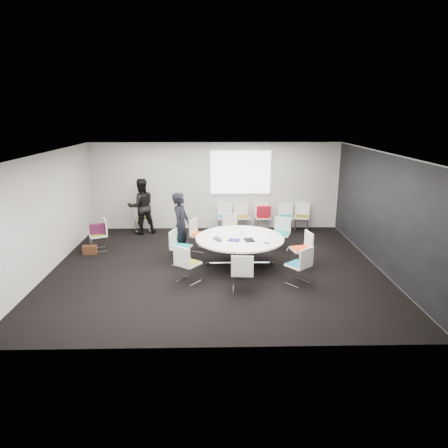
{
  "coord_description": "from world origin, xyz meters",
  "views": [
    {
      "loc": [
        -0.02,
        -9.23,
        3.7
      ],
      "look_at": [
        0.2,
        0.4,
        1.0
      ],
      "focal_mm": 32.0,
      "sensor_mm": 36.0,
      "label": 1
    }
  ],
  "objects_px": {
    "chair_back_d": "(285,222)",
    "cup": "(241,232)",
    "chair_ring_a": "(301,256)",
    "conference_table": "(240,245)",
    "chair_ring_d": "(200,241)",
    "chair_ring_f": "(188,271)",
    "chair_ring_e": "(181,254)",
    "chair_spare_left": "(99,241)",
    "person_main": "(181,225)",
    "maroon_bag": "(98,229)",
    "chair_ring_c": "(232,235)",
    "chair_back_e": "(301,222)",
    "chair_back_c": "(263,222)",
    "chair_back_a": "(225,222)",
    "laptop": "(219,239)",
    "brown_bag": "(90,250)",
    "chair_ring_g": "(242,280)",
    "chair_ring_h": "(298,272)",
    "chair_back_b": "(242,222)",
    "chair_person_back": "(143,223)",
    "person_back": "(141,206)",
    "chair_ring_b": "(281,240)"
  },
  "relations": [
    {
      "from": "chair_ring_c",
      "to": "maroon_bag",
      "type": "xyz_separation_m",
      "value": [
        -3.72,
        -0.45,
        0.34
      ]
    },
    {
      "from": "cup",
      "to": "brown_bag",
      "type": "xyz_separation_m",
      "value": [
        -4.05,
        0.64,
        -0.66
      ]
    },
    {
      "from": "person_main",
      "to": "chair_ring_g",
      "type": "bearing_deg",
      "value": -130.76
    },
    {
      "from": "chair_ring_e",
      "to": "chair_back_e",
      "type": "distance_m",
      "value": 4.68
    },
    {
      "from": "chair_ring_c",
      "to": "chair_person_back",
      "type": "height_order",
      "value": "same"
    },
    {
      "from": "chair_back_d",
      "to": "chair_back_a",
      "type": "bearing_deg",
      "value": 7.35
    },
    {
      "from": "chair_ring_g",
      "to": "chair_ring_f",
      "type": "bearing_deg",
      "value": 161.67
    },
    {
      "from": "chair_ring_c",
      "to": "chair_ring_g",
      "type": "height_order",
      "value": "same"
    },
    {
      "from": "chair_spare_left",
      "to": "chair_person_back",
      "type": "relative_size",
      "value": 1.0
    },
    {
      "from": "chair_ring_b",
      "to": "person_main",
      "type": "height_order",
      "value": "person_main"
    },
    {
      "from": "chair_ring_d",
      "to": "chair_ring_f",
      "type": "relative_size",
      "value": 1.0
    },
    {
      "from": "chair_ring_g",
      "to": "chair_person_back",
      "type": "height_order",
      "value": "same"
    },
    {
      "from": "chair_back_d",
      "to": "cup",
      "type": "distance_m",
      "value": 3.23
    },
    {
      "from": "chair_ring_a",
      "to": "chair_back_d",
      "type": "distance_m",
      "value": 3.13
    },
    {
      "from": "chair_back_d",
      "to": "conference_table",
      "type": "bearing_deg",
      "value": 69.1
    },
    {
      "from": "chair_ring_a",
      "to": "maroon_bag",
      "type": "bearing_deg",
      "value": 65.03
    },
    {
      "from": "chair_back_d",
      "to": "laptop",
      "type": "height_order",
      "value": "chair_back_d"
    },
    {
      "from": "chair_ring_f",
      "to": "chair_ring_b",
      "type": "bearing_deg",
      "value": 78.74
    },
    {
      "from": "chair_ring_e",
      "to": "chair_spare_left",
      "type": "relative_size",
      "value": 1.0
    },
    {
      "from": "person_main",
      "to": "person_back",
      "type": "height_order",
      "value": "person_back"
    },
    {
      "from": "chair_back_e",
      "to": "person_main",
      "type": "relative_size",
      "value": 0.51
    },
    {
      "from": "chair_ring_c",
      "to": "chair_back_b",
      "type": "bearing_deg",
      "value": -125.02
    },
    {
      "from": "chair_ring_g",
      "to": "chair_ring_h",
      "type": "distance_m",
      "value": 1.33
    },
    {
      "from": "chair_ring_h",
      "to": "cup",
      "type": "bearing_deg",
      "value": 89.52
    },
    {
      "from": "chair_person_back",
      "to": "cup",
      "type": "height_order",
      "value": "chair_person_back"
    },
    {
      "from": "chair_ring_e",
      "to": "chair_spare_left",
      "type": "xyz_separation_m",
      "value": [
        -2.35,
        1.09,
        0.0
      ]
    },
    {
      "from": "cup",
      "to": "chair_ring_d",
      "type": "bearing_deg",
      "value": 141.01
    },
    {
      "from": "chair_ring_g",
      "to": "person_main",
      "type": "relative_size",
      "value": 0.51
    },
    {
      "from": "chair_ring_g",
      "to": "chair_back_e",
      "type": "xyz_separation_m",
      "value": [
        2.22,
        4.57,
        0.0
      ]
    },
    {
      "from": "laptop",
      "to": "brown_bag",
      "type": "distance_m",
      "value": 3.7
    },
    {
      "from": "chair_ring_h",
      "to": "chair_ring_c",
      "type": "bearing_deg",
      "value": 75.27
    },
    {
      "from": "chair_ring_c",
      "to": "chair_back_e",
      "type": "xyz_separation_m",
      "value": [
        2.3,
        1.38,
        0.0
      ]
    },
    {
      "from": "chair_ring_a",
      "to": "chair_ring_c",
      "type": "xyz_separation_m",
      "value": [
        -1.62,
        1.76,
        0.0
      ]
    },
    {
      "from": "chair_ring_a",
      "to": "chair_back_e",
      "type": "distance_m",
      "value": 3.21
    },
    {
      "from": "chair_ring_c",
      "to": "chair_back_e",
      "type": "distance_m",
      "value": 2.68
    },
    {
      "from": "chair_ring_h",
      "to": "chair_back_a",
      "type": "height_order",
      "value": "same"
    },
    {
      "from": "chair_back_a",
      "to": "chair_back_b",
      "type": "xyz_separation_m",
      "value": [
        0.54,
        -0.0,
        0.0
      ]
    },
    {
      "from": "chair_ring_e",
      "to": "person_main",
      "type": "relative_size",
      "value": 0.51
    },
    {
      "from": "cup",
      "to": "brown_bag",
      "type": "distance_m",
      "value": 4.15
    },
    {
      "from": "chair_ring_e",
      "to": "chair_ring_g",
      "type": "relative_size",
      "value": 1.0
    },
    {
      "from": "chair_back_c",
      "to": "laptop",
      "type": "distance_m",
      "value": 3.52
    },
    {
      "from": "chair_back_c",
      "to": "chair_back_a",
      "type": "bearing_deg",
      "value": -3.53
    },
    {
      "from": "chair_person_back",
      "to": "chair_back_d",
      "type": "bearing_deg",
      "value": 158.9
    },
    {
      "from": "laptop",
      "to": "chair_ring_h",
      "type": "bearing_deg",
      "value": -142.65
    },
    {
      "from": "chair_back_c",
      "to": "laptop",
      "type": "height_order",
      "value": "chair_back_c"
    },
    {
      "from": "chair_spare_left",
      "to": "cup",
      "type": "xyz_separation_m",
      "value": [
        3.87,
        -0.94,
        0.5
      ]
    },
    {
      "from": "chair_ring_f",
      "to": "chair_ring_c",
      "type": "bearing_deg",
      "value": 104.08
    },
    {
      "from": "chair_ring_g",
      "to": "chair_back_a",
      "type": "relative_size",
      "value": 1.0
    },
    {
      "from": "chair_ring_f",
      "to": "chair_back_d",
      "type": "bearing_deg",
      "value": 91.16
    },
    {
      "from": "person_main",
      "to": "chair_back_c",
      "type": "bearing_deg",
      "value": -30.02
    }
  ]
}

